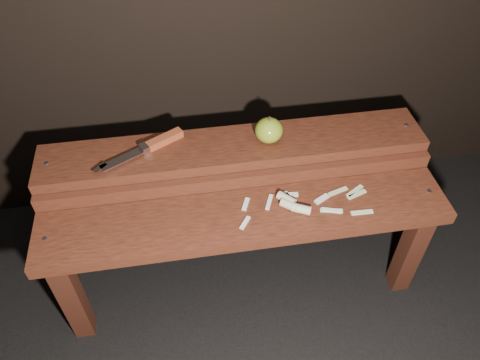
{
  "coord_description": "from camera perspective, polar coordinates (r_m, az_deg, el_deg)",
  "views": [
    {
      "loc": [
        -0.16,
        -0.91,
        1.44
      ],
      "look_at": [
        0.0,
        0.06,
        0.45
      ],
      "focal_mm": 35.0,
      "sensor_mm": 36.0,
      "label": 1
    }
  ],
  "objects": [
    {
      "name": "ground",
      "position": [
        1.72,
        0.33,
        -12.06
      ],
      "size": [
        60.0,
        60.0,
        0.0
      ],
      "primitive_type": "plane",
      "color": "black"
    },
    {
      "name": "apple",
      "position": [
        1.44,
        3.54,
        6.07
      ],
      "size": [
        0.09,
        0.09,
        0.09
      ],
      "color": "olive",
      "rests_on": "bench_rear_tier"
    },
    {
      "name": "bench_front_tier",
      "position": [
        1.39,
        0.8,
        -6.3
      ],
      "size": [
        1.2,
        0.2,
        0.42
      ],
      "color": "#38180E",
      "rests_on": "ground"
    },
    {
      "name": "apple_scraps",
      "position": [
        1.37,
        7.06,
        -2.87
      ],
      "size": [
        0.4,
        0.12,
        0.03
      ],
      "color": "beige",
      "rests_on": "bench_front_tier"
    },
    {
      "name": "bench_rear_tier",
      "position": [
        1.5,
        -0.65,
        1.87
      ],
      "size": [
        1.2,
        0.21,
        0.5
      ],
      "color": "#38180E",
      "rests_on": "ground"
    },
    {
      "name": "knife",
      "position": [
        1.45,
        -10.47,
        4.28
      ],
      "size": [
        0.27,
        0.16,
        0.03
      ],
      "color": "#933C20",
      "rests_on": "bench_rear_tier"
    }
  ]
}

